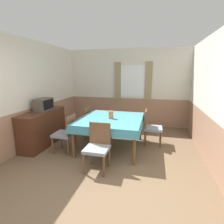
{
  "coord_description": "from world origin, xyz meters",
  "views": [
    {
      "loc": [
        0.94,
        -1.82,
        1.81
      ],
      "look_at": [
        -0.03,
        2.09,
        0.9
      ],
      "focal_mm": 28.0,
      "sensor_mm": 36.0,
      "label": 1
    }
  ],
  "objects_px": {
    "chair_left_far": "(83,121)",
    "sideboard": "(43,128)",
    "chair_left_near": "(66,132)",
    "vase": "(111,115)",
    "tv": "(44,104)",
    "chair_right_far": "(151,126)",
    "chair_head_near": "(98,145)",
    "dining_table": "(111,122)"
  },
  "relations": [
    {
      "from": "chair_left_far",
      "to": "chair_left_near",
      "type": "bearing_deg",
      "value": -180.0
    },
    {
      "from": "chair_left_near",
      "to": "tv",
      "type": "xyz_separation_m",
      "value": [
        -0.78,
        0.34,
        0.55
      ]
    },
    {
      "from": "chair_right_far",
      "to": "vase",
      "type": "bearing_deg",
      "value": -60.67
    },
    {
      "from": "chair_right_far",
      "to": "chair_head_near",
      "type": "relative_size",
      "value": 1.0
    },
    {
      "from": "tv",
      "to": "chair_right_far",
      "type": "bearing_deg",
      "value": 13.18
    },
    {
      "from": "chair_left_near",
      "to": "sideboard",
      "type": "relative_size",
      "value": 0.61
    },
    {
      "from": "dining_table",
      "to": "tv",
      "type": "relative_size",
      "value": 3.28
    },
    {
      "from": "tv",
      "to": "sideboard",
      "type": "bearing_deg",
      "value": -98.35
    },
    {
      "from": "chair_left_far",
      "to": "tv",
      "type": "relative_size",
      "value": 1.8
    },
    {
      "from": "dining_table",
      "to": "chair_head_near",
      "type": "distance_m",
      "value": 1.01
    },
    {
      "from": "tv",
      "to": "chair_left_far",
      "type": "bearing_deg",
      "value": 38.57
    },
    {
      "from": "chair_right_far",
      "to": "chair_left_far",
      "type": "relative_size",
      "value": 1.0
    },
    {
      "from": "chair_right_far",
      "to": "tv",
      "type": "bearing_deg",
      "value": -76.82
    },
    {
      "from": "sideboard",
      "to": "dining_table",
      "type": "bearing_deg",
      "value": 7.39
    },
    {
      "from": "chair_left_far",
      "to": "sideboard",
      "type": "height_order",
      "value": "chair_left_far"
    },
    {
      "from": "tv",
      "to": "vase",
      "type": "xyz_separation_m",
      "value": [
        1.72,
        0.1,
        -0.19
      ]
    },
    {
      "from": "chair_left_far",
      "to": "vase",
      "type": "height_order",
      "value": "vase"
    },
    {
      "from": "chair_right_far",
      "to": "chair_left_near",
      "type": "relative_size",
      "value": 1.0
    },
    {
      "from": "vase",
      "to": "chair_head_near",
      "type": "bearing_deg",
      "value": -90.72
    },
    {
      "from": "chair_right_far",
      "to": "sideboard",
      "type": "relative_size",
      "value": 0.61
    },
    {
      "from": "chair_left_near",
      "to": "vase",
      "type": "height_order",
      "value": "vase"
    },
    {
      "from": "sideboard",
      "to": "tv",
      "type": "relative_size",
      "value": 2.93
    },
    {
      "from": "dining_table",
      "to": "sideboard",
      "type": "relative_size",
      "value": 1.12
    },
    {
      "from": "tv",
      "to": "chair_left_near",
      "type": "bearing_deg",
      "value": -23.47
    },
    {
      "from": "chair_left_near",
      "to": "sideboard",
      "type": "xyz_separation_m",
      "value": [
        -0.79,
        0.25,
        -0.03
      ]
    },
    {
      "from": "chair_left_far",
      "to": "vase",
      "type": "relative_size",
      "value": 4.85
    },
    {
      "from": "vase",
      "to": "chair_right_far",
      "type": "bearing_deg",
      "value": 29.33
    },
    {
      "from": "chair_right_far",
      "to": "chair_left_near",
      "type": "height_order",
      "value": "same"
    },
    {
      "from": "chair_left_far",
      "to": "sideboard",
      "type": "relative_size",
      "value": 0.61
    },
    {
      "from": "chair_left_near",
      "to": "vase",
      "type": "bearing_deg",
      "value": -65.14
    },
    {
      "from": "sideboard",
      "to": "vase",
      "type": "bearing_deg",
      "value": 6.04
    },
    {
      "from": "chair_right_far",
      "to": "dining_table",
      "type": "bearing_deg",
      "value": -62.89
    },
    {
      "from": "dining_table",
      "to": "chair_left_near",
      "type": "bearing_deg",
      "value": -152.89
    },
    {
      "from": "chair_left_near",
      "to": "vase",
      "type": "xyz_separation_m",
      "value": [
        0.94,
        0.44,
        0.36
      ]
    },
    {
      "from": "chair_head_near",
      "to": "chair_left_far",
      "type": "distance_m",
      "value": 1.74
    },
    {
      "from": "chair_left_near",
      "to": "dining_table",
      "type": "bearing_deg",
      "value": -62.89
    },
    {
      "from": "dining_table",
      "to": "chair_left_far",
      "type": "distance_m",
      "value": 1.06
    },
    {
      "from": "sideboard",
      "to": "tv",
      "type": "distance_m",
      "value": 0.59
    },
    {
      "from": "chair_right_far",
      "to": "sideboard",
      "type": "height_order",
      "value": "chair_right_far"
    },
    {
      "from": "chair_head_near",
      "to": "sideboard",
      "type": "relative_size",
      "value": 0.61
    },
    {
      "from": "chair_head_near",
      "to": "chair_left_far",
      "type": "relative_size",
      "value": 1.0
    },
    {
      "from": "chair_right_far",
      "to": "sideboard",
      "type": "bearing_deg",
      "value": -75.21
    }
  ]
}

